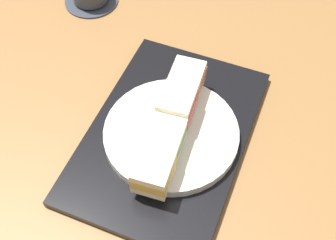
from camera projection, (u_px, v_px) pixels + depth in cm
name	position (u px, v px, depth cm)	size (l,w,h in cm)	color
ground_plane	(137.00, 142.00, 80.30)	(140.00, 100.00, 3.00)	brown
serving_tray	(168.00, 135.00, 78.43)	(40.26, 26.94, 1.65)	black
sandwich_plate	(171.00, 134.00, 76.48)	(23.63, 23.63, 1.80)	silver
sandwich_nearmost	(154.00, 172.00, 68.24)	(7.02, 6.16, 4.85)	beige
sandwich_inner_near	(166.00, 138.00, 72.02)	(7.41, 6.17, 4.65)	#EFE5C1
sandwich_inner_far	(177.00, 106.00, 75.30)	(7.48, 6.50, 5.68)	#EFE5C1
sandwich_farmost	(187.00, 80.00, 79.29)	(7.41, 6.41, 4.97)	beige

